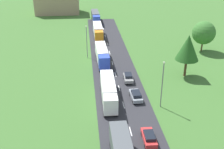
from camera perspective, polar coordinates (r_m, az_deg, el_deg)
road at (r=44.71m, az=3.84°, el=-11.64°), size 10.00×140.00×0.06m
lane_marking_centre at (r=42.47m, az=4.50°, el=-13.94°), size 0.16×122.41×0.01m
truck_second at (r=51.75m, az=-0.73°, el=-3.23°), size 2.74×12.26×3.44m
truck_third at (r=67.80m, az=-2.05°, el=4.09°), size 2.80×11.80×3.64m
truck_fourth at (r=86.36m, az=-2.88°, el=8.90°), size 2.54×11.77×3.75m
truck_fifth at (r=104.00m, az=-3.39°, el=11.76°), size 2.73×12.08×3.60m
car_third at (r=42.62m, az=7.57°, el=-12.60°), size 1.86×4.29×1.49m
car_fourth at (r=52.72m, az=4.90°, el=-4.27°), size 1.99×4.56×1.53m
car_fifth at (r=59.34m, az=3.35°, el=-0.61°), size 1.92×4.16×1.54m
lamppost_second at (r=49.12m, az=10.25°, el=-1.62°), size 0.36×0.36×8.84m
lamppost_third at (r=70.34m, az=-5.18°, el=7.01°), size 0.36×0.36×8.45m
tree_oak at (r=78.45m, az=18.25°, el=8.10°), size 6.14×6.14×8.17m
tree_maple at (r=61.52m, az=15.26°, el=5.31°), size 4.99×4.99×9.40m
distant_building at (r=119.46m, az=-11.15°, el=14.48°), size 17.52×9.80×9.68m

